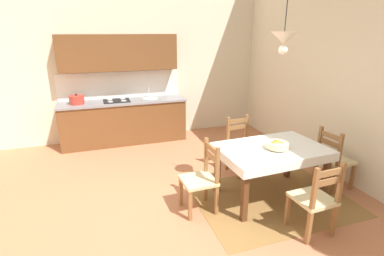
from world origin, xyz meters
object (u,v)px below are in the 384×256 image
(dining_chair_window_side, at_px, (334,160))
(kitchen_cabinetry, at_px, (123,102))
(dining_chair_camera_side, at_px, (315,200))
(dining_chair_kitchen_side, at_px, (241,146))
(fruit_bowl, at_px, (277,145))
(dining_table, at_px, (271,156))
(dining_chair_tv_side, at_px, (201,179))
(pendant_lamp, at_px, (284,39))

(dining_chair_window_side, bearing_deg, kitchen_cabinetry, 132.32)
(kitchen_cabinetry, bearing_deg, dining_chair_camera_side, -65.55)
(dining_chair_kitchen_side, relative_size, dining_chair_camera_side, 1.00)
(dining_chair_window_side, height_order, fruit_bowl, dining_chair_window_side)
(kitchen_cabinetry, xyz_separation_m, fruit_bowl, (1.71, -3.00, -0.04))
(dining_chair_window_side, height_order, dining_chair_kitchen_side, same)
(dining_table, bearing_deg, dining_chair_tv_side, 179.99)
(dining_chair_window_side, xyz_separation_m, dining_chair_camera_side, (-1.00, -0.79, 0.00))
(dining_chair_kitchen_side, relative_size, dining_chair_tv_side, 1.00)
(dining_table, distance_m, pendant_lamp, 1.55)
(fruit_bowl, distance_m, pendant_lamp, 1.37)
(dining_chair_window_side, bearing_deg, dining_chair_tv_side, 177.94)
(dining_chair_kitchen_side, height_order, pendant_lamp, pendant_lamp)
(dining_chair_window_side, distance_m, dining_chair_camera_side, 1.28)
(fruit_bowl, bearing_deg, kitchen_cabinetry, 119.67)
(dining_chair_kitchen_side, bearing_deg, dining_chair_camera_side, -88.70)
(dining_chair_window_side, height_order, pendant_lamp, pendant_lamp)
(kitchen_cabinetry, xyz_separation_m, dining_chair_kitchen_side, (1.68, -2.06, -0.41))
(dining_chair_camera_side, bearing_deg, dining_chair_kitchen_side, 91.30)
(dining_table, xyz_separation_m, pendant_lamp, (-0.06, -0.12, 1.55))
(dining_chair_camera_side, height_order, pendant_lamp, pendant_lamp)
(kitchen_cabinetry, distance_m, dining_chair_tv_side, 3.02)
(dining_chair_window_side, height_order, dining_chair_tv_side, same)
(dining_chair_tv_side, xyz_separation_m, dining_chair_camera_side, (1.06, -0.87, 0.00))
(dining_chair_tv_side, height_order, pendant_lamp, pendant_lamp)
(dining_table, relative_size, dining_chair_tv_side, 1.60)
(dining_chair_kitchen_side, height_order, dining_chair_camera_side, same)
(kitchen_cabinetry, relative_size, dining_chair_kitchen_side, 2.74)
(dining_chair_tv_side, height_order, fruit_bowl, dining_chair_tv_side)
(dining_chair_window_side, relative_size, fruit_bowl, 3.10)
(kitchen_cabinetry, height_order, dining_chair_tv_side, kitchen_cabinetry)
(pendant_lamp, bearing_deg, dining_table, 63.60)
(dining_chair_tv_side, xyz_separation_m, pendant_lamp, (0.97, -0.12, 1.73))
(dining_chair_kitchen_side, xyz_separation_m, dining_chair_camera_side, (0.04, -1.72, 0.00))
(kitchen_cabinetry, distance_m, dining_chair_camera_side, 4.18)
(dining_chair_tv_side, distance_m, pendant_lamp, 1.99)
(kitchen_cabinetry, bearing_deg, dining_table, -59.95)
(dining_chair_window_side, distance_m, pendant_lamp, 2.05)
(fruit_bowl, bearing_deg, dining_chair_window_side, 0.16)
(dining_chair_camera_side, bearing_deg, fruit_bowl, 91.03)
(dining_chair_camera_side, xyz_separation_m, fruit_bowl, (-0.01, 0.79, 0.37))
(dining_table, xyz_separation_m, dining_chair_kitchen_side, (-0.01, 0.86, -0.19))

